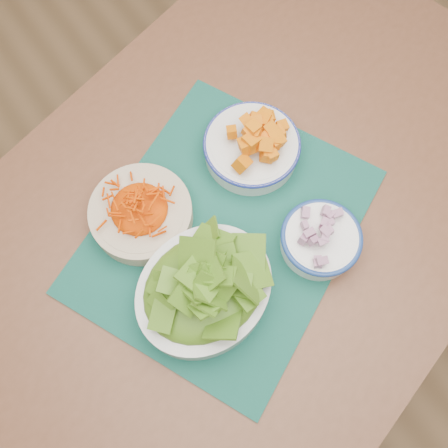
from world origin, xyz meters
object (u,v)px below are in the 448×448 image
placemat (224,230)px  carrot_bowl (140,212)px  onion_bowl (321,238)px  table (247,219)px  lettuce_bowl (204,287)px  squash_bowl (252,144)px

placemat → carrot_bowl: bearing=111.4°
carrot_bowl → onion_bowl: (0.23, -0.22, 0.00)m
table → lettuce_bowl: size_ratio=5.34×
placemat → squash_bowl: squash_bowl is taller
table → onion_bowl: onion_bowl is taller
carrot_bowl → placemat: bearing=-43.9°
carrot_bowl → squash_bowl: 0.24m
carrot_bowl → lettuce_bowl: bearing=-86.2°
table → carrot_bowl: (-0.18, 0.08, 0.13)m
table → placemat: (-0.07, -0.02, 0.10)m
lettuce_bowl → placemat: bearing=30.7°
lettuce_bowl → squash_bowl: bearing=29.0°
lettuce_bowl → onion_bowl: bearing=-19.5°
placemat → onion_bowl: 0.17m
lettuce_bowl → onion_bowl: 0.22m
carrot_bowl → lettuce_bowl: 0.18m
table → squash_bowl: 0.17m
carrot_bowl → onion_bowl: bearing=-44.4°
placemat → table: bearing=-8.4°
table → onion_bowl: bearing=-85.4°
carrot_bowl → onion_bowl: 0.32m
placemat → squash_bowl: 0.17m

